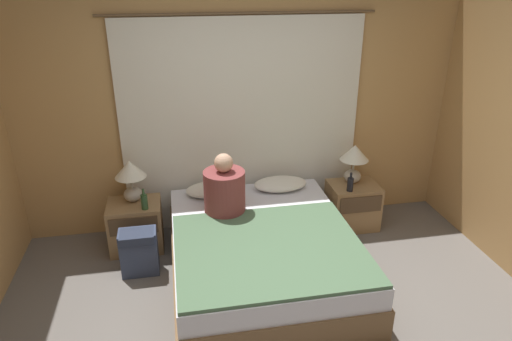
# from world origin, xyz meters

# --- Properties ---
(ground_plane) EXTENTS (16.00, 16.00, 0.00)m
(ground_plane) POSITION_xyz_m (0.00, 0.00, 0.00)
(ground_plane) COLOR #66605B
(wall_back) EXTENTS (4.58, 0.06, 2.50)m
(wall_back) POSITION_xyz_m (0.00, 1.86, 1.25)
(wall_back) COLOR tan
(wall_back) RESTS_ON ground_plane
(curtain_panel) EXTENTS (2.63, 0.02, 2.20)m
(curtain_panel) POSITION_xyz_m (0.00, 1.79, 1.10)
(curtain_panel) COLOR silver
(curtain_panel) RESTS_ON ground_plane
(bed) EXTENTS (1.58, 1.95, 0.47)m
(bed) POSITION_xyz_m (0.00, 0.76, 0.23)
(bed) COLOR brown
(bed) RESTS_ON ground_plane
(nightstand_left) EXTENTS (0.51, 0.42, 0.49)m
(nightstand_left) POSITION_xyz_m (-1.13, 1.46, 0.25)
(nightstand_left) COLOR #937047
(nightstand_left) RESTS_ON ground_plane
(nightstand_right) EXTENTS (0.51, 0.42, 0.49)m
(nightstand_right) POSITION_xyz_m (1.13, 1.46, 0.25)
(nightstand_right) COLOR #937047
(nightstand_right) RESTS_ON ground_plane
(lamp_left) EXTENTS (0.30, 0.30, 0.42)m
(lamp_left) POSITION_xyz_m (-1.13, 1.53, 0.76)
(lamp_left) COLOR #B2A899
(lamp_left) RESTS_ON nightstand_left
(lamp_right) EXTENTS (0.30, 0.30, 0.42)m
(lamp_right) POSITION_xyz_m (1.13, 1.53, 0.76)
(lamp_right) COLOR #B2A899
(lamp_right) RESTS_ON nightstand_right
(pillow_left) EXTENTS (0.55, 0.32, 0.12)m
(pillow_left) POSITION_xyz_m (-0.35, 1.54, 0.53)
(pillow_left) COLOR silver
(pillow_left) RESTS_ON bed
(pillow_right) EXTENTS (0.55, 0.32, 0.12)m
(pillow_right) POSITION_xyz_m (0.35, 1.54, 0.53)
(pillow_right) COLOR silver
(pillow_right) RESTS_ON bed
(blanket_on_bed) EXTENTS (1.52, 1.30, 0.03)m
(blanket_on_bed) POSITION_xyz_m (0.00, 0.47, 0.49)
(blanket_on_bed) COLOR #4C6B4C
(blanket_on_bed) RESTS_ON bed
(person_left_in_bed) EXTENTS (0.38, 0.38, 0.59)m
(person_left_in_bed) POSITION_xyz_m (-0.28, 1.16, 0.71)
(person_left_in_bed) COLOR brown
(person_left_in_bed) RESTS_ON bed
(beer_bottle_on_left_stand) EXTENTS (0.06, 0.06, 0.21)m
(beer_bottle_on_left_stand) POSITION_xyz_m (-1.02, 1.34, 0.57)
(beer_bottle_on_left_stand) COLOR #2D4C28
(beer_bottle_on_left_stand) RESTS_ON nightstand_left
(beer_bottle_on_right_stand) EXTENTS (0.06, 0.06, 0.20)m
(beer_bottle_on_right_stand) POSITION_xyz_m (1.03, 1.34, 0.57)
(beer_bottle_on_right_stand) COLOR black
(beer_bottle_on_right_stand) RESTS_ON nightstand_right
(backpack_on_floor) EXTENTS (0.33, 0.22, 0.43)m
(backpack_on_floor) POSITION_xyz_m (-1.08, 1.03, 0.24)
(backpack_on_floor) COLOR #333D56
(backpack_on_floor) RESTS_ON ground_plane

